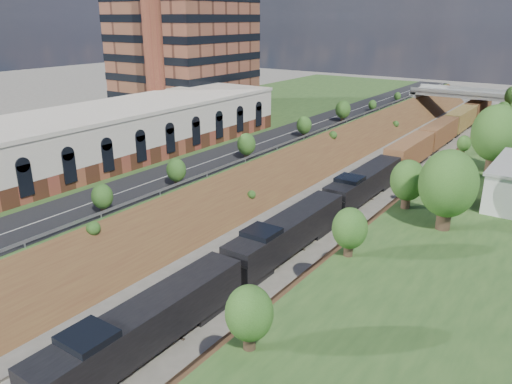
# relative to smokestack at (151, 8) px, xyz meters

# --- Properties ---
(platform_left) EXTENTS (44.00, 180.00, 5.00)m
(platform_left) POSITION_rel_smokestack_xyz_m (3.00, 4.00, -22.50)
(platform_left) COLOR #2E4F20
(platform_left) RESTS_ON ground
(embankment_left) EXTENTS (10.00, 180.00, 10.00)m
(embankment_left) POSITION_rel_smokestack_xyz_m (25.00, 4.00, -25.00)
(embankment_left) COLOR brown
(embankment_left) RESTS_ON ground
(embankment_right) EXTENTS (10.00, 180.00, 10.00)m
(embankment_right) POSITION_rel_smokestack_xyz_m (47.00, 4.00, -25.00)
(embankment_right) COLOR brown
(embankment_right) RESTS_ON ground
(rail_left_track) EXTENTS (1.58, 180.00, 0.18)m
(rail_left_track) POSITION_rel_smokestack_xyz_m (33.40, 4.00, -24.91)
(rail_left_track) COLOR gray
(rail_left_track) RESTS_ON ground
(rail_right_track) EXTENTS (1.58, 180.00, 0.18)m
(rail_right_track) POSITION_rel_smokestack_xyz_m (38.60, 4.00, -24.91)
(rail_right_track) COLOR gray
(rail_right_track) RESTS_ON ground
(road) EXTENTS (8.00, 180.00, 0.10)m
(road) POSITION_rel_smokestack_xyz_m (20.50, 4.00, -19.95)
(road) COLOR black
(road) RESTS_ON platform_left
(guardrail) EXTENTS (0.10, 171.00, 0.70)m
(guardrail) POSITION_rel_smokestack_xyz_m (24.60, 3.80, -19.45)
(guardrail) COLOR #99999E
(guardrail) RESTS_ON platform_left
(commercial_building) EXTENTS (14.30, 62.30, 7.00)m
(commercial_building) POSITION_rel_smokestack_xyz_m (8.00, -18.00, -16.49)
(commercial_building) COLOR brown
(commercial_building) RESTS_ON platform_left
(smokestack) EXTENTS (3.20, 3.20, 40.00)m
(smokestack) POSITION_rel_smokestack_xyz_m (0.00, 0.00, 0.00)
(smokestack) COLOR brown
(smokestack) RESTS_ON platform_left
(overpass) EXTENTS (24.50, 8.30, 7.40)m
(overpass) POSITION_rel_smokestack_xyz_m (36.00, 66.00, -20.08)
(overpass) COLOR gray
(overpass) RESTS_ON ground
(tree_right_large) EXTENTS (5.25, 5.25, 7.61)m
(tree_right_large) POSITION_rel_smokestack_xyz_m (53.00, -16.00, -15.62)
(tree_right_large) COLOR #473323
(tree_right_large) RESTS_ON platform_right
(tree_left_crest) EXTENTS (2.45, 2.45, 3.55)m
(tree_left_crest) POSITION_rel_smokestack_xyz_m (24.20, -36.00, -17.96)
(tree_left_crest) COLOR #473323
(tree_left_crest) RESTS_ON platform_left
(freight_train) EXTENTS (3.18, 127.74, 4.71)m
(freight_train) POSITION_rel_smokestack_xyz_m (38.60, 16.42, -22.34)
(freight_train) COLOR black
(freight_train) RESTS_ON ground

